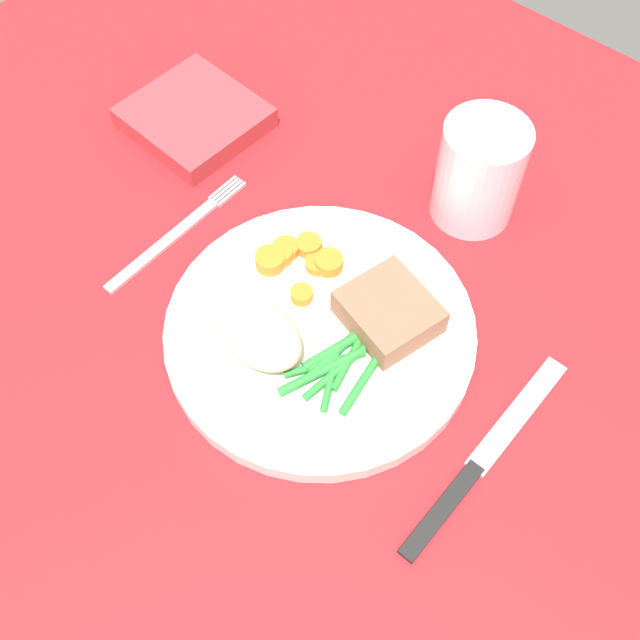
# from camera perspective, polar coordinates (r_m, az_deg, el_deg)

# --- Properties ---
(dining_table) EXTENTS (1.20, 0.90, 0.02)m
(dining_table) POSITION_cam_1_polar(r_m,az_deg,el_deg) (0.65, 4.29, -1.84)
(dining_table) COLOR red
(dining_table) RESTS_ON ground
(dinner_plate) EXTENTS (0.25, 0.25, 0.02)m
(dinner_plate) POSITION_cam_1_polar(r_m,az_deg,el_deg) (0.63, 0.00, -0.86)
(dinner_plate) COLOR white
(dinner_plate) RESTS_ON dining_table
(meat_portion) EXTENTS (0.09, 0.08, 0.03)m
(meat_portion) POSITION_cam_1_polar(r_m,az_deg,el_deg) (0.62, 4.82, 0.79)
(meat_portion) COLOR #936047
(meat_portion) RESTS_ON dinner_plate
(mashed_potatoes) EXTENTS (0.08, 0.05, 0.04)m
(mashed_potatoes) POSITION_cam_1_polar(r_m,az_deg,el_deg) (0.60, -4.51, -1.06)
(mashed_potatoes) COLOR beige
(mashed_potatoes) RESTS_ON dinner_plate
(carrot_slices) EXTENTS (0.06, 0.06, 0.01)m
(carrot_slices) POSITION_cam_1_polar(r_m,az_deg,el_deg) (0.66, -1.65, 4.47)
(carrot_slices) COLOR orange
(carrot_slices) RESTS_ON dinner_plate
(green_beans) EXTENTS (0.06, 0.10, 0.01)m
(green_beans) POSITION_cam_1_polar(r_m,az_deg,el_deg) (0.61, 1.50, -3.24)
(green_beans) COLOR #2D8C38
(green_beans) RESTS_ON dinner_plate
(fork) EXTENTS (0.01, 0.17, 0.00)m
(fork) POSITION_cam_1_polar(r_m,az_deg,el_deg) (0.71, -10.53, 6.31)
(fork) COLOR silver
(fork) RESTS_ON dining_table
(knife) EXTENTS (0.02, 0.20, 0.01)m
(knife) POSITION_cam_1_polar(r_m,az_deg,el_deg) (0.60, 11.91, -10.01)
(knife) COLOR black
(knife) RESTS_ON dining_table
(water_glass) EXTENTS (0.08, 0.08, 0.10)m
(water_glass) POSITION_cam_1_polar(r_m,az_deg,el_deg) (0.70, 11.56, 10.29)
(water_glass) COLOR silver
(water_glass) RESTS_ON dining_table
(napkin) EXTENTS (0.13, 0.12, 0.02)m
(napkin) POSITION_cam_1_polar(r_m,az_deg,el_deg) (0.80, -9.24, 14.56)
(napkin) COLOR #B2383D
(napkin) RESTS_ON dining_table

